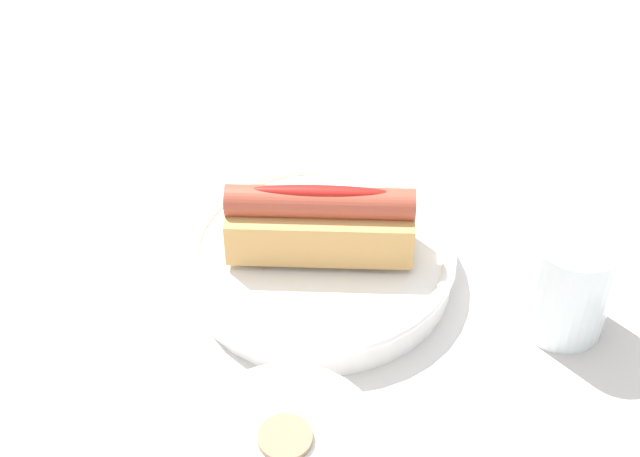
% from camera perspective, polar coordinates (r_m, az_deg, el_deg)
% --- Properties ---
extents(ground_plane, '(2.40, 2.40, 0.00)m').
position_cam_1_polar(ground_plane, '(0.80, -0.63, -3.05)').
color(ground_plane, beige).
extents(serving_bowl, '(0.23, 0.23, 0.03)m').
position_cam_1_polar(serving_bowl, '(0.79, -0.00, -1.87)').
color(serving_bowl, white).
rests_on(serving_bowl, ground_plane).
extents(hotdog_front, '(0.16, 0.08, 0.06)m').
position_cam_1_polar(hotdog_front, '(0.76, -0.00, 0.44)').
color(hotdog_front, tan).
rests_on(hotdog_front, serving_bowl).
extents(water_glass, '(0.07, 0.07, 0.09)m').
position_cam_1_polar(water_glass, '(0.76, 14.67, -3.28)').
color(water_glass, white).
rests_on(water_glass, ground_plane).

